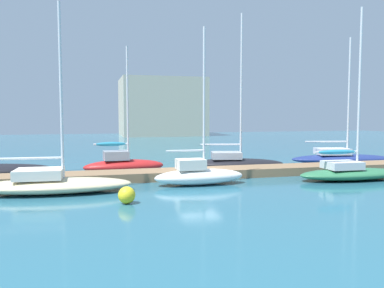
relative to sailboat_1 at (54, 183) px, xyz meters
name	(u,v)px	position (x,y,z in m)	size (l,w,h in m)	color
ground_plane	(200,177)	(8.64, 2.97, -0.51)	(120.00, 120.00, 0.00)	#286075
dock_pier	(200,173)	(8.64, 2.97, -0.24)	(30.79, 2.30, 0.55)	#846647
sailboat_1	(54,183)	(0.00, 0.00, 0.00)	(7.85, 2.95, 9.67)	beige
sailboat_2	(123,164)	(4.02, 5.98, 0.13)	(5.60, 2.18, 8.63)	#B21E1E
sailboat_3	(198,174)	(7.85, 0.46, 0.09)	(5.28, 1.82, 8.95)	white
sailboat_4	(235,162)	(12.19, 6.04, 0.03)	(7.42, 3.74, 11.31)	black
sailboat_5	(350,171)	(17.36, -0.33, 0.01)	(6.99, 2.51, 10.47)	#2D7047
sailboat_6	(341,157)	(21.70, 6.73, 0.01)	(8.74, 3.89, 10.19)	navy
mooring_buoy_yellow	(127,195)	(3.41, -3.38, -0.12)	(0.79, 0.79, 0.79)	yellow
harbor_building_distant	(161,107)	(15.38, 54.26, 4.91)	(15.53, 12.88, 10.86)	#BCB299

